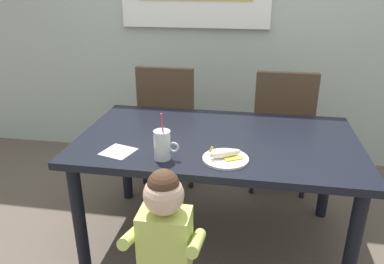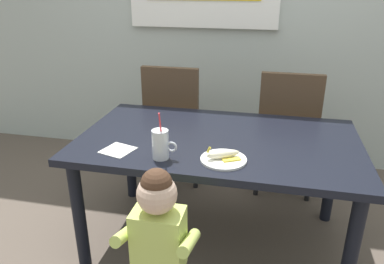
% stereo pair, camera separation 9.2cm
% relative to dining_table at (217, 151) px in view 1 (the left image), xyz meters
% --- Properties ---
extents(ground_plane, '(24.00, 24.00, 0.00)m').
position_rel_dining_table_xyz_m(ground_plane, '(0.00, 0.00, -0.62)').
color(ground_plane, brown).
extents(dining_table, '(1.57, 0.92, 0.71)m').
position_rel_dining_table_xyz_m(dining_table, '(0.00, 0.00, 0.00)').
color(dining_table, black).
rests_on(dining_table, ground).
extents(dining_chair_left, '(0.44, 0.45, 0.96)m').
position_rel_dining_table_xyz_m(dining_chair_left, '(-0.45, 0.70, -0.08)').
color(dining_chair_left, '#4C3826').
rests_on(dining_chair_left, ground).
extents(dining_chair_right, '(0.44, 0.44, 0.96)m').
position_rel_dining_table_xyz_m(dining_chair_right, '(0.41, 0.70, -0.08)').
color(dining_chair_right, '#4C3826').
rests_on(dining_chair_right, ground).
extents(toddler_standing, '(0.33, 0.24, 0.84)m').
position_rel_dining_table_xyz_m(toddler_standing, '(-0.15, -0.68, -0.10)').
color(toddler_standing, '#3F4760').
rests_on(toddler_standing, ground).
extents(milk_cup, '(0.13, 0.08, 0.25)m').
position_rel_dining_table_xyz_m(milk_cup, '(-0.24, -0.32, 0.15)').
color(milk_cup, silver).
rests_on(milk_cup, dining_table).
extents(snack_plate, '(0.23, 0.23, 0.01)m').
position_rel_dining_table_xyz_m(snack_plate, '(0.07, -0.28, 0.09)').
color(snack_plate, white).
rests_on(snack_plate, dining_table).
extents(peeled_banana, '(0.18, 0.14, 0.07)m').
position_rel_dining_table_xyz_m(peeled_banana, '(0.07, -0.27, 0.12)').
color(peeled_banana, '#F4EAC6').
rests_on(peeled_banana, snack_plate).
extents(paper_napkin, '(0.19, 0.19, 0.00)m').
position_rel_dining_table_xyz_m(paper_napkin, '(-0.49, -0.28, 0.09)').
color(paper_napkin, white).
rests_on(paper_napkin, dining_table).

